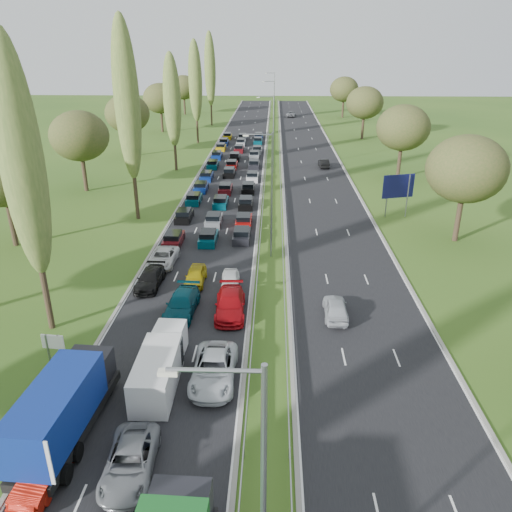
{
  "coord_description": "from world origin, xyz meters",
  "views": [
    {
      "loc": [
        4.66,
        -2.18,
        19.21
      ],
      "look_at": [
        3.15,
        39.48,
        1.5
      ],
      "focal_mm": 35.0,
      "sensor_mm": 36.0,
      "label": 1
    }
  ],
  "objects_px": {
    "near_car_1": "(46,469)",
    "info_sign": "(53,345)",
    "near_car_2": "(163,258)",
    "white_van_rear": "(166,349)",
    "direction_sign": "(398,188)",
    "blue_lorry": "(65,406)",
    "near_car_3": "(150,279)",
    "white_van_front": "(158,371)"
  },
  "relations": [
    {
      "from": "white_van_front",
      "to": "info_sign",
      "type": "bearing_deg",
      "value": 161.83
    },
    {
      "from": "near_car_2",
      "to": "direction_sign",
      "type": "distance_m",
      "value": 29.4
    },
    {
      "from": "near_car_3",
      "to": "white_van_front",
      "type": "distance_m",
      "value": 14.14
    },
    {
      "from": "white_van_front",
      "to": "direction_sign",
      "type": "xyz_separation_m",
      "value": [
        21.52,
        33.38,
        2.4
      ]
    },
    {
      "from": "blue_lorry",
      "to": "direction_sign",
      "type": "xyz_separation_m",
      "value": [
        25.39,
        37.54,
        1.62
      ]
    },
    {
      "from": "near_car_1",
      "to": "info_sign",
      "type": "bearing_deg",
      "value": 114.84
    },
    {
      "from": "white_van_rear",
      "to": "direction_sign",
      "type": "relative_size",
      "value": 0.96
    },
    {
      "from": "near_car_3",
      "to": "direction_sign",
      "type": "xyz_separation_m",
      "value": [
        25.22,
        19.73,
        2.85
      ]
    },
    {
      "from": "white_van_front",
      "to": "direction_sign",
      "type": "height_order",
      "value": "direction_sign"
    },
    {
      "from": "white_van_rear",
      "to": "blue_lorry",
      "type": "bearing_deg",
      "value": -116.52
    },
    {
      "from": "white_van_front",
      "to": "blue_lorry",
      "type": "bearing_deg",
      "value": -133.56
    },
    {
      "from": "near_car_1",
      "to": "white_van_rear",
      "type": "xyz_separation_m",
      "value": [
        3.72,
        9.81,
        0.29
      ]
    },
    {
      "from": "white_van_front",
      "to": "info_sign",
      "type": "distance_m",
      "value": 7.63
    },
    {
      "from": "near_car_1",
      "to": "direction_sign",
      "type": "bearing_deg",
      "value": 62.75
    },
    {
      "from": "blue_lorry",
      "to": "white_van_rear",
      "type": "distance_m",
      "value": 7.8
    },
    {
      "from": "near_car_1",
      "to": "white_van_front",
      "type": "xyz_separation_m",
      "value": [
        3.79,
        7.22,
        0.43
      ]
    },
    {
      "from": "info_sign",
      "to": "near_car_3",
      "type": "bearing_deg",
      "value": 72.51
    },
    {
      "from": "near_car_3",
      "to": "white_van_front",
      "type": "xyz_separation_m",
      "value": [
        3.7,
        -13.64,
        0.45
      ]
    },
    {
      "from": "white_van_rear",
      "to": "near_car_3",
      "type": "bearing_deg",
      "value": 111.0
    },
    {
      "from": "direction_sign",
      "to": "white_van_rear",
      "type": "bearing_deg",
      "value": -125.04
    },
    {
      "from": "blue_lorry",
      "to": "near_car_1",
      "type": "bearing_deg",
      "value": -84.75
    },
    {
      "from": "blue_lorry",
      "to": "white_van_rear",
      "type": "bearing_deg",
      "value": 64.38
    },
    {
      "from": "near_car_3",
      "to": "near_car_2",
      "type": "bearing_deg",
      "value": 89.62
    },
    {
      "from": "near_car_3",
      "to": "direction_sign",
      "type": "relative_size",
      "value": 0.92
    },
    {
      "from": "white_van_front",
      "to": "near_car_2",
      "type": "bearing_deg",
      "value": 100.25
    },
    {
      "from": "near_car_1",
      "to": "white_van_rear",
      "type": "distance_m",
      "value": 10.49
    },
    {
      "from": "near_car_3",
      "to": "info_sign",
      "type": "bearing_deg",
      "value": -105.71
    },
    {
      "from": "white_van_front",
      "to": "info_sign",
      "type": "xyz_separation_m",
      "value": [
        -7.28,
        2.29,
        0.2
      ]
    },
    {
      "from": "blue_lorry",
      "to": "direction_sign",
      "type": "relative_size",
      "value": 1.71
    },
    {
      "from": "blue_lorry",
      "to": "direction_sign",
      "type": "height_order",
      "value": "direction_sign"
    },
    {
      "from": "white_van_rear",
      "to": "info_sign",
      "type": "bearing_deg",
      "value": -174.81
    },
    {
      "from": "near_car_2",
      "to": "white_van_rear",
      "type": "height_order",
      "value": "white_van_rear"
    },
    {
      "from": "blue_lorry",
      "to": "white_van_front",
      "type": "height_order",
      "value": "blue_lorry"
    },
    {
      "from": "info_sign",
      "to": "white_van_front",
      "type": "bearing_deg",
      "value": -17.48
    },
    {
      "from": "near_car_1",
      "to": "near_car_3",
      "type": "relative_size",
      "value": 0.91
    },
    {
      "from": "near_car_3",
      "to": "blue_lorry",
      "type": "relative_size",
      "value": 0.54
    },
    {
      "from": "near_car_1",
      "to": "near_car_3",
      "type": "bearing_deg",
      "value": 94.45
    },
    {
      "from": "near_car_1",
      "to": "direction_sign",
      "type": "distance_m",
      "value": 47.93
    },
    {
      "from": "near_car_1",
      "to": "near_car_3",
      "type": "xyz_separation_m",
      "value": [
        0.09,
        20.86,
        -0.02
      ]
    },
    {
      "from": "info_sign",
      "to": "direction_sign",
      "type": "distance_m",
      "value": 42.43
    },
    {
      "from": "near_car_2",
      "to": "near_car_3",
      "type": "xyz_separation_m",
      "value": [
        -0.17,
        -4.61,
        -0.0
      ]
    },
    {
      "from": "near_car_2",
      "to": "white_van_rear",
      "type": "xyz_separation_m",
      "value": [
        3.45,
        -15.67,
        0.31
      ]
    }
  ]
}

